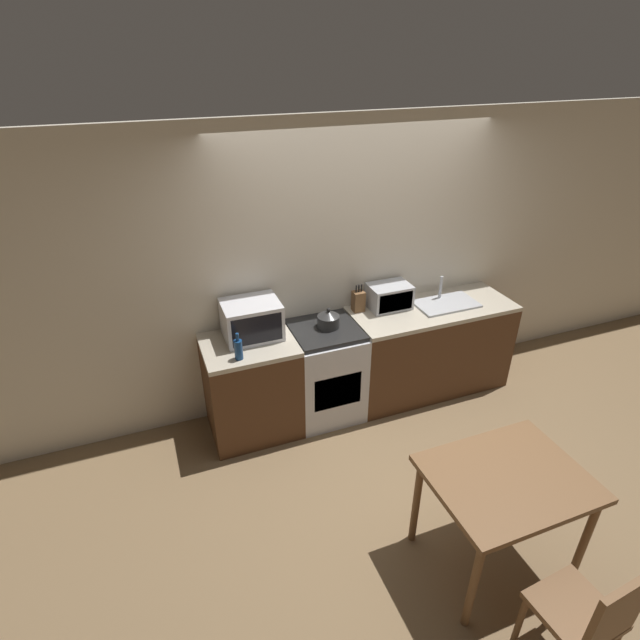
# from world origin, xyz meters

# --- Properties ---
(ground_plane) EXTENTS (16.00, 16.00, 0.00)m
(ground_plane) POSITION_xyz_m (0.00, 0.00, 0.00)
(ground_plane) COLOR brown
(wall_back) EXTENTS (10.00, 0.06, 2.60)m
(wall_back) POSITION_xyz_m (0.00, 1.17, 1.30)
(wall_back) COLOR beige
(wall_back) RESTS_ON ground_plane
(counter_left_run) EXTENTS (0.76, 0.62, 0.90)m
(counter_left_run) POSITION_xyz_m (-1.09, 0.83, 0.45)
(counter_left_run) COLOR #4C2D19
(counter_left_run) RESTS_ON ground_plane
(counter_right_run) EXTENTS (1.57, 0.62, 0.90)m
(counter_right_run) POSITION_xyz_m (0.68, 0.83, 0.45)
(counter_right_run) COLOR #4C2D19
(counter_right_run) RESTS_ON ground_plane
(stove_range) EXTENTS (0.60, 0.62, 0.90)m
(stove_range) POSITION_xyz_m (-0.40, 0.83, 0.45)
(stove_range) COLOR silver
(stove_range) RESTS_ON ground_plane
(kettle) EXTENTS (0.19, 0.19, 0.18)m
(kettle) POSITION_xyz_m (-0.37, 0.84, 0.98)
(kettle) COLOR #2D2D2D
(kettle) RESTS_ON stove_range
(microwave) EXTENTS (0.47, 0.38, 0.31)m
(microwave) POSITION_xyz_m (-1.02, 0.93, 1.06)
(microwave) COLOR silver
(microwave) RESTS_ON counter_left_run
(bottle) EXTENTS (0.07, 0.07, 0.23)m
(bottle) POSITION_xyz_m (-1.21, 0.63, 0.99)
(bottle) COLOR navy
(bottle) RESTS_ON counter_left_run
(knife_block) EXTENTS (0.10, 0.10, 0.26)m
(knife_block) POSITION_xyz_m (0.00, 1.02, 1.00)
(knife_block) COLOR brown
(knife_block) RESTS_ON counter_right_run
(toaster_oven) EXTENTS (0.38, 0.27, 0.23)m
(toaster_oven) POSITION_xyz_m (0.29, 0.98, 1.01)
(toaster_oven) COLOR #ADAFB5
(toaster_oven) RESTS_ON counter_right_run
(sink_basin) EXTENTS (0.58, 0.34, 0.24)m
(sink_basin) POSITION_xyz_m (0.83, 0.83, 0.91)
(sink_basin) COLOR #ADAFB5
(sink_basin) RESTS_ON counter_right_run
(dining_table) EXTENTS (0.95, 0.75, 0.76)m
(dining_table) POSITION_xyz_m (0.07, -1.02, 0.66)
(dining_table) COLOR brown
(dining_table) RESTS_ON ground_plane
(dining_chair) EXTENTS (0.41, 0.41, 0.91)m
(dining_chair) POSITION_xyz_m (0.02, -1.76, 0.51)
(dining_chair) COLOR brown
(dining_chair) RESTS_ON ground_plane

